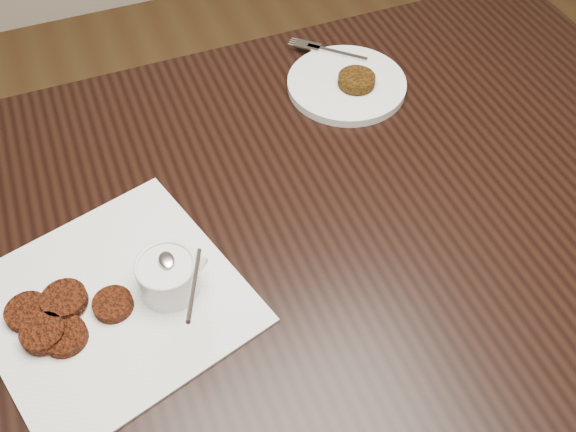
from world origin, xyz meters
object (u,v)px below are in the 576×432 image
object	(u,v)px
table	(297,341)
napkin	(113,302)
sauce_ramekin	(165,263)
plate_with_patty	(347,81)

from	to	relation	value
table	napkin	size ratio (longest dim) A/B	4.37
table	sauce_ramekin	xyz separation A→B (m)	(-0.21, -0.05, 0.44)
sauce_ramekin	table	bearing A→B (deg)	12.60
table	sauce_ramekin	size ratio (longest dim) A/B	12.24
table	napkin	bearing A→B (deg)	-172.54
napkin	sauce_ramekin	size ratio (longest dim) A/B	2.80
table	plate_with_patty	world-z (taller)	plate_with_patty
plate_with_patty	napkin	bearing A→B (deg)	-148.83
table	napkin	distance (m)	0.48
napkin	plate_with_patty	bearing A→B (deg)	31.17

